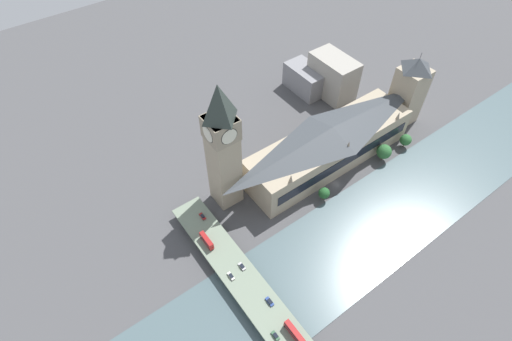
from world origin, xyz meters
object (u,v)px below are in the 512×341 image
victoria_tower (409,91)px  car_southbound_lead (231,276)px  double_decker_bus_lead (207,240)px  car_northbound_lead (203,216)px  double_decker_bus_mid (294,333)px  car_northbound_tail (270,301)px  parliament_hall (330,145)px  car_northbound_mid (242,266)px  clock_tower (222,146)px  road_bridge (259,301)px  car_southbound_mid (275,336)px

victoria_tower → car_southbound_lead: (-32.00, 159.13, -17.05)m
double_decker_bus_lead → car_northbound_lead: 16.40m
victoria_tower → double_decker_bus_mid: 168.53m
car_northbound_tail → car_southbound_lead: 21.98m
parliament_hall → car_southbound_lead: 97.85m
car_northbound_mid → parliament_hall: bearing=-70.1°
clock_tower → car_southbound_lead: bearing=149.1°
car_northbound_lead → car_southbound_lead: bearing=169.6°
parliament_hall → car_northbound_mid: 90.81m
parliament_hall → road_bridge: (-49.06, 88.42, -9.34)m
victoria_tower → double_decker_bus_mid: bearing=114.9°
clock_tower → car_northbound_tail: bearing=163.3°
car_southbound_lead → car_northbound_mid: bearing=-81.2°
parliament_hall → car_southbound_mid: 113.66m
car_northbound_lead → car_northbound_mid: bearing=-179.6°
car_northbound_tail → car_northbound_lead: bearing=0.4°
clock_tower → car_northbound_mid: 59.62m
car_northbound_mid → car_southbound_lead: car_southbound_lead is taller
road_bridge → car_northbound_mid: size_ratio=30.79×
double_decker_bus_mid → car_northbound_tail: bearing=-1.3°
parliament_hall → car_northbound_tail: 100.24m
car_northbound_lead → car_southbound_lead: size_ratio=1.03×
victoria_tower → car_southbound_mid: size_ratio=11.87×
double_decker_bus_mid → car_northbound_lead: double_decker_bus_mid is taller
double_decker_bus_lead → clock_tower: bearing=-49.8°
car_southbound_lead → car_southbound_mid: 34.19m
double_decker_bus_lead → car_northbound_mid: bearing=-162.6°
double_decker_bus_lead → car_southbound_lead: bearing=178.9°
car_southbound_mid → victoria_tower: bearing=-67.4°
clock_tower → double_decker_bus_mid: size_ratio=6.73×
road_bridge → car_northbound_tail: (-3.64, -3.48, 1.83)m
road_bridge → car_southbound_mid: car_southbound_mid is taller
double_decker_bus_mid → car_northbound_tail: size_ratio=2.48×
road_bridge → double_decker_bus_lead: (39.58, 3.35, 3.65)m
clock_tower → car_southbound_mid: bearing=161.3°
car_northbound_tail → road_bridge: bearing=43.8°
double_decker_bus_lead → victoria_tower: bearing=-86.6°
car_northbound_lead → clock_tower: bearing=-69.8°
car_northbound_tail → double_decker_bus_lead: bearing=9.0°
road_bridge → double_decker_bus_mid: double_decker_bus_mid is taller
parliament_hall → car_northbound_mid: parliament_hall is taller
double_decker_bus_lead → car_northbound_tail: bearing=-171.0°
victoria_tower → double_decker_bus_mid: (-70.60, 152.29, -15.06)m
double_decker_bus_mid → car_northbound_mid: double_decker_bus_mid is taller
road_bridge → car_northbound_tail: car_northbound_tail is taller
clock_tower → car_northbound_tail: clock_tower is taller
road_bridge → double_decker_bus_lead: size_ratio=13.28×
car_southbound_lead → victoria_tower: bearing=-78.6°
road_bridge → victoria_tower: bearing=-72.5°
parliament_hall → car_southbound_lead: (-31.94, 92.19, -7.51)m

